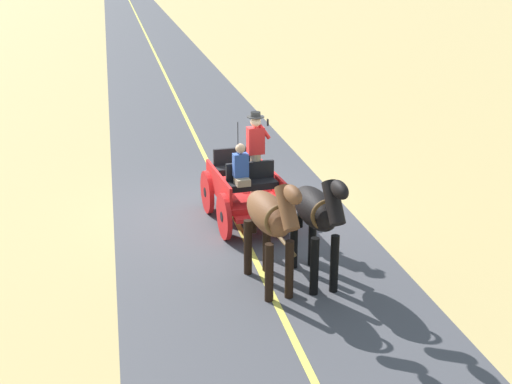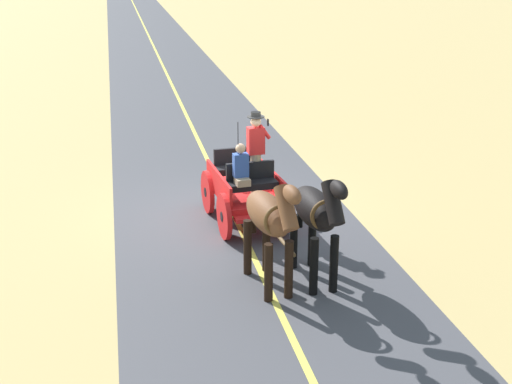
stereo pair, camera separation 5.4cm
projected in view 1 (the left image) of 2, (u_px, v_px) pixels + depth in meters
ground_plane at (233, 213)px, 15.53m from camera, size 200.00×200.00×0.00m
road_surface at (232, 213)px, 15.52m from camera, size 5.25×160.00×0.01m
road_centre_stripe at (232, 213)px, 15.52m from camera, size 0.12×160.00×0.00m
horse_drawn_carriage at (246, 187)px, 14.74m from camera, size 1.61×4.52×2.50m
horse_near_side at (317, 213)px, 11.95m from camera, size 0.67×2.13×2.21m
horse_off_side at (270, 218)px, 11.72m from camera, size 0.77×2.15×2.21m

